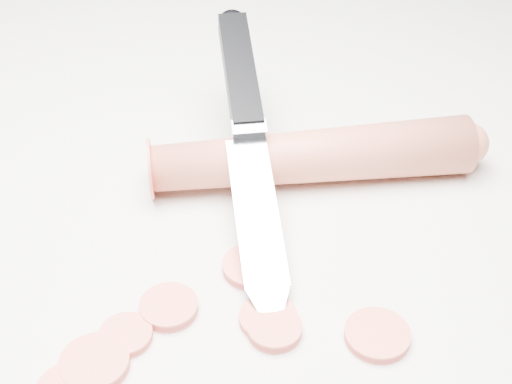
% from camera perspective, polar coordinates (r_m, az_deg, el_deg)
% --- Properties ---
extents(ground, '(2.40, 2.40, 0.00)m').
position_cam_1_polar(ground, '(0.45, -1.83, -6.81)').
color(ground, silver).
rests_on(ground, ground).
extents(carrot, '(0.21, 0.16, 0.04)m').
position_cam_1_polar(carrot, '(0.51, 4.53, 2.88)').
color(carrot, '#C9563F').
rests_on(carrot, ground).
extents(carrot_slice_0, '(0.04, 0.04, 0.01)m').
position_cam_1_polar(carrot_slice_0, '(0.41, -12.79, -13.21)').
color(carrot_slice_0, '#E35847').
rests_on(carrot_slice_0, ground).
extents(carrot_slice_2, '(0.03, 0.03, 0.01)m').
position_cam_1_polar(carrot_slice_2, '(0.42, 0.98, -10.04)').
color(carrot_slice_2, '#E35847').
rests_on(carrot_slice_2, ground).
extents(carrot_slice_3, '(0.03, 0.03, 0.01)m').
position_cam_1_polar(carrot_slice_3, '(0.43, -6.99, -9.13)').
color(carrot_slice_3, '#E35847').
rests_on(carrot_slice_3, ground).
extents(carrot_slice_4, '(0.04, 0.04, 0.01)m').
position_cam_1_polar(carrot_slice_4, '(0.42, 9.68, -11.21)').
color(carrot_slice_4, '#E35847').
rests_on(carrot_slice_4, ground).
extents(carrot_slice_5, '(0.04, 0.04, 0.01)m').
position_cam_1_polar(carrot_slice_5, '(0.45, -0.30, -5.96)').
color(carrot_slice_5, '#E35847').
rests_on(carrot_slice_5, ground).
extents(carrot_slice_6, '(0.03, 0.03, 0.01)m').
position_cam_1_polar(carrot_slice_6, '(0.42, -10.37, -11.20)').
color(carrot_slice_6, '#E35847').
rests_on(carrot_slice_6, ground).
extents(carrot_slice_7, '(0.03, 0.03, 0.01)m').
position_cam_1_polar(carrot_slice_7, '(0.42, 1.49, -10.88)').
color(carrot_slice_7, '#E35847').
rests_on(carrot_slice_7, ground).
extents(kitchen_knife, '(0.17, 0.24, 0.09)m').
position_cam_1_polar(kitchen_knife, '(0.48, -0.33, 3.69)').
color(kitchen_knife, silver).
rests_on(kitchen_knife, ground).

